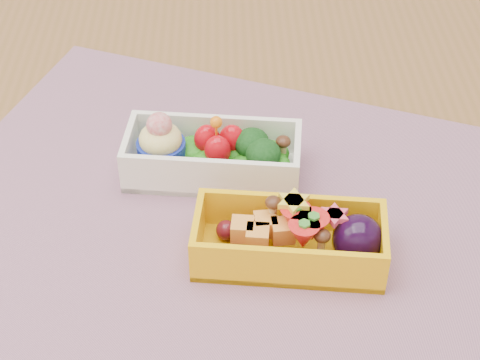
{
  "coord_description": "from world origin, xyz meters",
  "views": [
    {
      "loc": [
        0.02,
        -0.5,
        1.22
      ],
      "look_at": [
        0.03,
        -0.0,
        0.79
      ],
      "focal_mm": 59.65,
      "sensor_mm": 36.0,
      "label": 1
    }
  ],
  "objects_px": {
    "table": "(208,290)",
    "bento_yellow": "(294,239)",
    "placemat": "(231,218)",
    "bento_white": "(212,155)"
  },
  "relations": [
    {
      "from": "table",
      "to": "bento_yellow",
      "type": "relative_size",
      "value": 7.56
    },
    {
      "from": "bento_white",
      "to": "bento_yellow",
      "type": "xyz_separation_m",
      "value": [
        0.07,
        -0.11,
        0.0
      ]
    },
    {
      "from": "table",
      "to": "placemat",
      "type": "bearing_deg",
      "value": -15.17
    },
    {
      "from": "table",
      "to": "bento_white",
      "type": "height_order",
      "value": "bento_white"
    },
    {
      "from": "table",
      "to": "bento_yellow",
      "type": "bearing_deg",
      "value": -38.14
    },
    {
      "from": "placemat",
      "to": "bento_white",
      "type": "bearing_deg",
      "value": 106.06
    },
    {
      "from": "table",
      "to": "placemat",
      "type": "distance_m",
      "value": 0.1
    },
    {
      "from": "table",
      "to": "placemat",
      "type": "height_order",
      "value": "placemat"
    },
    {
      "from": "placemat",
      "to": "bento_white",
      "type": "height_order",
      "value": "bento_white"
    },
    {
      "from": "placemat",
      "to": "bento_yellow",
      "type": "distance_m",
      "value": 0.07
    }
  ]
}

